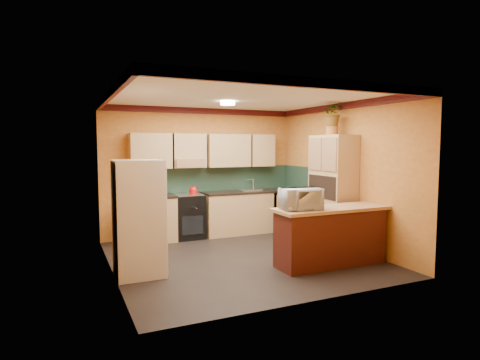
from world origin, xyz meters
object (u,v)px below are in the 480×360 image
object	(u,v)px
base_cabinets_back	(217,215)
stove	(188,216)
pantry	(332,192)
microwave	(301,199)
breakfast_bar	(331,238)
fridge	(138,218)

from	to	relation	value
base_cabinets_back	stove	bearing A→B (deg)	-180.00
pantry	microwave	world-z (taller)	pantry
microwave	breakfast_bar	bearing A→B (deg)	8.58
pantry	breakfast_bar	world-z (taller)	pantry
stove	breakfast_bar	world-z (taller)	stove
fridge	microwave	bearing A→B (deg)	-17.39
pantry	breakfast_bar	xyz separation A→B (m)	(-0.70, -0.90, -0.61)
fridge	breakfast_bar	distance (m)	3.01
stove	fridge	distance (m)	2.45
breakfast_bar	microwave	world-z (taller)	microwave
stove	microwave	bearing A→B (deg)	-70.66
base_cabinets_back	stove	xyz separation A→B (m)	(-0.62, -0.00, 0.02)
stove	microwave	distance (m)	2.96
base_cabinets_back	fridge	bearing A→B (deg)	-134.68
base_cabinets_back	microwave	distance (m)	2.83
base_cabinets_back	fridge	distance (m)	2.85
pantry	microwave	distance (m)	1.57
microwave	stove	bearing A→B (deg)	117.92
stove	microwave	size ratio (longest dim) A/B	1.53
base_cabinets_back	breakfast_bar	xyz separation A→B (m)	(0.91, -2.73, 0.00)
breakfast_bar	microwave	bearing A→B (deg)	180.00
pantry	base_cabinets_back	bearing A→B (deg)	131.51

